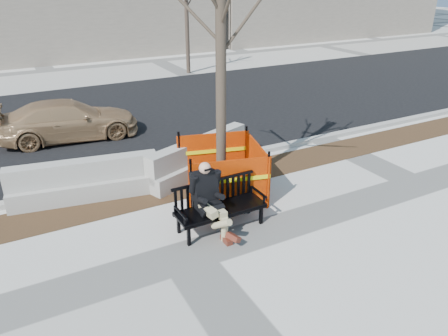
{
  "coord_description": "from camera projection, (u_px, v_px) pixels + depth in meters",
  "views": [
    {
      "loc": [
        -2.43,
        -6.04,
        4.73
      ],
      "look_at": [
        1.41,
        1.14,
        1.02
      ],
      "focal_mm": 34.32,
      "sensor_mm": 36.0,
      "label": 1
    }
  ],
  "objects": [
    {
      "name": "far_tree_right",
      "position": [
        189.0,
        73.0,
        22.28
      ],
      "size": [
        2.65,
        2.65,
        6.11
      ],
      "primitive_type": null,
      "rotation": [
        0.0,
        0.0,
        -0.19
      ],
      "color": "#4A3B2F",
      "rests_on": "ground"
    },
    {
      "name": "asphalt_street",
      "position": [
        85.0,
        122.0,
        14.91
      ],
      "size": [
        60.0,
        10.4,
        0.01
      ],
      "primitive_type": "cube",
      "color": "black",
      "rests_on": "ground"
    },
    {
      "name": "mulch_strip",
      "position": [
        141.0,
        196.0,
        9.93
      ],
      "size": [
        40.0,
        1.2,
        0.02
      ],
      "primitive_type": "cube",
      "color": "#47301C",
      "rests_on": "ground"
    },
    {
      "name": "jersey_barrier_left",
      "position": [
        87.0,
        198.0,
        9.89
      ],
      "size": [
        3.37,
        1.19,
        0.95
      ],
      "primitive_type": null,
      "rotation": [
        0.0,
        0.0,
        -0.16
      ],
      "color": "#A3A098",
      "rests_on": "ground"
    },
    {
      "name": "curb",
      "position": [
        129.0,
        179.0,
        10.67
      ],
      "size": [
        60.0,
        0.25,
        0.12
      ],
      "primitive_type": "cube",
      "color": "#9E9B93",
      "rests_on": "ground"
    },
    {
      "name": "sedan",
      "position": [
        72.0,
        138.0,
        13.44
      ],
      "size": [
        4.29,
        2.06,
        1.2
      ],
      "primitive_type": "imported",
      "rotation": [
        0.0,
        0.0,
        1.48
      ],
      "color": "#A78057",
      "rests_on": "ground"
    },
    {
      "name": "jersey_barrier_right",
      "position": [
        200.0,
        173.0,
        11.14
      ],
      "size": [
        3.31,
        1.82,
        0.95
      ],
      "primitive_type": null,
      "rotation": [
        0.0,
        0.0,
        0.37
      ],
      "color": "#A2A098",
      "rests_on": "ground"
    },
    {
      "name": "bench",
      "position": [
        221.0,
        228.0,
        8.71
      ],
      "size": [
        1.88,
        0.69,
        1.0
      ],
      "primitive_type": null,
      "rotation": [
        0.0,
        0.0,
        0.01
      ],
      "color": "black",
      "rests_on": "ground"
    },
    {
      "name": "tree_fence",
      "position": [
        221.0,
        194.0,
        10.04
      ],
      "size": [
        3.25,
        3.25,
        6.67
      ],
      "primitive_type": null,
      "rotation": [
        0.0,
        0.0,
        -0.25
      ],
      "color": "#D53800",
      "rests_on": "ground"
    },
    {
      "name": "ground",
      "position": [
        185.0,
        256.0,
        7.85
      ],
      "size": [
        120.0,
        120.0,
        0.0
      ],
      "primitive_type": "plane",
      "color": "beige",
      "rests_on": "ground"
    },
    {
      "name": "seated_man",
      "position": [
        208.0,
        230.0,
        8.64
      ],
      "size": [
        0.64,
        1.06,
        1.47
      ],
      "primitive_type": null,
      "rotation": [
        0.0,
        0.0,
        0.01
      ],
      "color": "black",
      "rests_on": "ground"
    }
  ]
}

